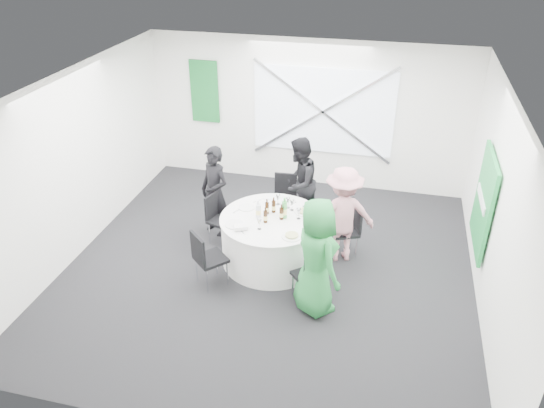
% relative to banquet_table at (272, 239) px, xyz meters
% --- Properties ---
extents(floor, '(6.00, 6.00, 0.00)m').
position_rel_banquet_table_xyz_m(floor, '(0.00, -0.20, -0.38)').
color(floor, black).
rests_on(floor, ground).
extents(ceiling, '(6.00, 6.00, 0.00)m').
position_rel_banquet_table_xyz_m(ceiling, '(0.00, -0.20, 2.42)').
color(ceiling, silver).
rests_on(ceiling, wall_back).
extents(wall_back, '(6.00, 0.00, 6.00)m').
position_rel_banquet_table_xyz_m(wall_back, '(0.00, 2.80, 1.02)').
color(wall_back, white).
rests_on(wall_back, floor).
extents(wall_front, '(6.00, 0.00, 6.00)m').
position_rel_banquet_table_xyz_m(wall_front, '(0.00, -3.20, 1.02)').
color(wall_front, white).
rests_on(wall_front, floor).
extents(wall_left, '(0.00, 6.00, 6.00)m').
position_rel_banquet_table_xyz_m(wall_left, '(-3.00, -0.20, 1.02)').
color(wall_left, white).
rests_on(wall_left, floor).
extents(wall_right, '(0.00, 6.00, 6.00)m').
position_rel_banquet_table_xyz_m(wall_right, '(3.00, -0.20, 1.02)').
color(wall_right, white).
rests_on(wall_right, floor).
extents(window_panel, '(2.60, 0.03, 1.60)m').
position_rel_banquet_table_xyz_m(window_panel, '(0.30, 2.76, 1.12)').
color(window_panel, white).
rests_on(window_panel, wall_back).
extents(window_brace_a, '(2.63, 0.05, 1.84)m').
position_rel_banquet_table_xyz_m(window_brace_a, '(0.30, 2.72, 1.12)').
color(window_brace_a, silver).
rests_on(window_brace_a, window_panel).
extents(window_brace_b, '(2.63, 0.05, 1.84)m').
position_rel_banquet_table_xyz_m(window_brace_b, '(0.30, 2.72, 1.12)').
color(window_brace_b, silver).
rests_on(window_brace_b, window_panel).
extents(green_banner, '(0.55, 0.04, 1.20)m').
position_rel_banquet_table_xyz_m(green_banner, '(-2.00, 2.75, 1.32)').
color(green_banner, '#166F2C').
rests_on(green_banner, wall_back).
extents(green_sign, '(0.05, 1.20, 1.40)m').
position_rel_banquet_table_xyz_m(green_sign, '(2.94, 0.40, 0.82)').
color(green_sign, '#198D3A').
rests_on(green_sign, wall_right).
extents(banquet_table, '(1.56, 1.56, 0.76)m').
position_rel_banquet_table_xyz_m(banquet_table, '(0.00, 0.00, 0.00)').
color(banquet_table, silver).
rests_on(banquet_table, floor).
extents(chair_back, '(0.42, 0.43, 0.88)m').
position_rel_banquet_table_xyz_m(chair_back, '(-0.06, 1.17, 0.13)').
color(chair_back, black).
rests_on(chair_back, floor).
extents(chair_back_left, '(0.49, 0.48, 0.83)m').
position_rel_banquet_table_xyz_m(chair_back_left, '(-0.97, 0.33, 0.10)').
color(chair_back_left, black).
rests_on(chair_back_left, floor).
extents(chair_back_right, '(0.51, 0.51, 0.85)m').
position_rel_banquet_table_xyz_m(chair_back_right, '(1.12, 0.47, 0.12)').
color(chair_back_right, black).
rests_on(chair_back_right, floor).
extents(chair_front_right, '(0.52, 0.53, 0.82)m').
position_rel_banquet_table_xyz_m(chair_front_right, '(0.75, -0.84, 0.09)').
color(chair_front_right, black).
rests_on(chair_front_right, floor).
extents(chair_front_left, '(0.57, 0.57, 0.88)m').
position_rel_banquet_table_xyz_m(chair_front_left, '(-0.76, -0.82, 0.14)').
color(chair_front_left, black).
rests_on(chair_front_left, floor).
extents(person_man_back_left, '(0.66, 0.59, 1.53)m').
position_rel_banquet_table_xyz_m(person_man_back_left, '(-1.10, 0.60, 0.38)').
color(person_man_back_left, black).
rests_on(person_man_back_left, floor).
extents(person_man_back, '(0.53, 0.82, 1.57)m').
position_rel_banquet_table_xyz_m(person_man_back, '(0.18, 1.17, 0.41)').
color(person_man_back, black).
rests_on(person_man_back, floor).
extents(person_woman_pink, '(1.08, 0.75, 1.53)m').
position_rel_banquet_table_xyz_m(person_woman_pink, '(1.01, 0.34, 0.39)').
color(person_woman_pink, '#C9828C').
rests_on(person_woman_pink, floor).
extents(person_woman_green, '(0.93, 0.96, 1.66)m').
position_rel_banquet_table_xyz_m(person_woman_green, '(0.82, -0.94, 0.45)').
color(person_woman_green, '#23823A').
rests_on(person_woman_green, floor).
extents(plate_back, '(0.29, 0.29, 0.01)m').
position_rel_banquet_table_xyz_m(plate_back, '(0.09, 0.56, 0.39)').
color(plate_back, white).
rests_on(plate_back, banquet_table).
extents(plate_back_left, '(0.25, 0.25, 0.01)m').
position_rel_banquet_table_xyz_m(plate_back_left, '(-0.45, 0.20, 0.39)').
color(plate_back_left, white).
rests_on(plate_back_left, banquet_table).
extents(plate_back_right, '(0.27, 0.27, 0.04)m').
position_rel_banquet_table_xyz_m(plate_back_right, '(0.43, 0.27, 0.40)').
color(plate_back_right, white).
rests_on(plate_back_right, banquet_table).
extents(plate_front_right, '(0.28, 0.28, 0.04)m').
position_rel_banquet_table_xyz_m(plate_front_right, '(0.39, -0.43, 0.40)').
color(plate_front_right, white).
rests_on(plate_front_right, banquet_table).
extents(plate_front_left, '(0.27, 0.27, 0.01)m').
position_rel_banquet_table_xyz_m(plate_front_left, '(-0.49, -0.31, 0.39)').
color(plate_front_left, white).
rests_on(plate_front_left, banquet_table).
extents(napkin, '(0.23, 0.20, 0.05)m').
position_rel_banquet_table_xyz_m(napkin, '(-0.36, -0.41, 0.42)').
color(napkin, silver).
rests_on(napkin, plate_front_left).
extents(beer_bottle_a, '(0.06, 0.06, 0.25)m').
position_rel_banquet_table_xyz_m(beer_bottle_a, '(-0.10, 0.11, 0.47)').
color(beer_bottle_a, '#321A09').
rests_on(beer_bottle_a, banquet_table).
extents(beer_bottle_b, '(0.06, 0.06, 0.25)m').
position_rel_banquet_table_xyz_m(beer_bottle_b, '(-0.02, 0.18, 0.47)').
color(beer_bottle_b, '#321A09').
rests_on(beer_bottle_b, banquet_table).
extents(beer_bottle_c, '(0.06, 0.06, 0.25)m').
position_rel_banquet_table_xyz_m(beer_bottle_c, '(0.14, 0.00, 0.47)').
color(beer_bottle_c, '#321A09').
rests_on(beer_bottle_c, banquet_table).
extents(beer_bottle_d, '(0.06, 0.06, 0.25)m').
position_rel_banquet_table_xyz_m(beer_bottle_d, '(-0.06, -0.14, 0.47)').
color(beer_bottle_d, '#321A09').
rests_on(beer_bottle_d, banquet_table).
extents(green_water_bottle, '(0.08, 0.08, 0.33)m').
position_rel_banquet_table_xyz_m(green_water_bottle, '(0.18, 0.06, 0.51)').
color(green_water_bottle, green).
rests_on(green_water_bottle, banquet_table).
extents(clear_water_bottle, '(0.08, 0.08, 0.27)m').
position_rel_banquet_table_xyz_m(clear_water_bottle, '(-0.20, -0.01, 0.48)').
color(clear_water_bottle, silver).
rests_on(clear_water_bottle, banquet_table).
extents(wine_glass_a, '(0.07, 0.07, 0.17)m').
position_rel_banquet_table_xyz_m(wine_glass_a, '(0.17, 0.36, 0.50)').
color(wine_glass_a, white).
rests_on(wine_glass_a, banquet_table).
extents(wine_glass_b, '(0.07, 0.07, 0.17)m').
position_rel_banquet_table_xyz_m(wine_glass_b, '(-0.10, -0.34, 0.50)').
color(wine_glass_b, white).
rests_on(wine_glass_b, banquet_table).
extents(wine_glass_c, '(0.07, 0.07, 0.17)m').
position_rel_banquet_table_xyz_m(wine_glass_c, '(0.39, 0.08, 0.50)').
color(wine_glass_c, white).
rests_on(wine_glass_c, banquet_table).
extents(wine_glass_d, '(0.07, 0.07, 0.17)m').
position_rel_banquet_table_xyz_m(wine_glass_d, '(0.24, 0.30, 0.50)').
color(wine_glass_d, white).
rests_on(wine_glass_d, banquet_table).
extents(wine_glass_e, '(0.07, 0.07, 0.17)m').
position_rel_banquet_table_xyz_m(wine_glass_e, '(-0.01, 0.42, 0.50)').
color(wine_glass_e, white).
rests_on(wine_glass_e, banquet_table).
extents(fork_a, '(0.09, 0.14, 0.01)m').
position_rel_banquet_table_xyz_m(fork_a, '(0.56, 0.13, 0.38)').
color(fork_a, silver).
rests_on(fork_a, banquet_table).
extents(knife_a, '(0.08, 0.14, 0.01)m').
position_rel_banquet_table_xyz_m(knife_a, '(0.41, 0.40, 0.38)').
color(knife_a, silver).
rests_on(knife_a, banquet_table).
extents(fork_b, '(0.10, 0.13, 0.01)m').
position_rel_banquet_table_xyz_m(fork_b, '(-0.35, 0.46, 0.38)').
color(fork_b, silver).
rests_on(fork_b, banquet_table).
extents(knife_b, '(0.08, 0.14, 0.01)m').
position_rel_banquet_table_xyz_m(knife_b, '(-0.57, 0.07, 0.38)').
color(knife_b, silver).
rests_on(knife_b, banquet_table).
extents(fork_c, '(0.15, 0.02, 0.01)m').
position_rel_banquet_table_xyz_m(fork_c, '(0.19, 0.54, 0.38)').
color(fork_c, silver).
rests_on(fork_c, banquet_table).
extents(knife_c, '(0.15, 0.02, 0.01)m').
position_rel_banquet_table_xyz_m(knife_c, '(-0.20, 0.54, 0.38)').
color(knife_c, silver).
rests_on(knife_c, banquet_table).
extents(fork_d, '(0.11, 0.12, 0.01)m').
position_rel_banquet_table_xyz_m(fork_d, '(-0.52, -0.25, 0.38)').
color(fork_d, silver).
rests_on(fork_d, banquet_table).
extents(knife_d, '(0.11, 0.13, 0.01)m').
position_rel_banquet_table_xyz_m(knife_d, '(-0.32, -0.48, 0.38)').
color(knife_d, silver).
rests_on(knife_d, banquet_table).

